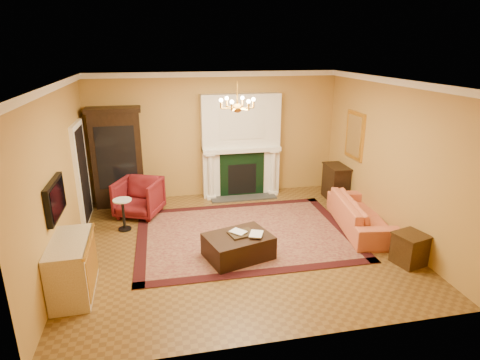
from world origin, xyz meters
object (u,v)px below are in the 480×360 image
object	(u,v)px
wingback_armchair	(139,196)
commode	(72,267)
end_table	(410,250)
console_table	(336,183)
pedestal_table	(123,212)
leather_ottoman	(238,246)
china_cabinet	(118,160)
coral_sofa	(361,209)

from	to	relation	value
wingback_armchair	commode	world-z (taller)	wingback_armchair
commode	end_table	distance (m)	5.46
wingback_armchair	end_table	distance (m)	5.51
commode	console_table	size ratio (longest dim) A/B	1.43
pedestal_table	end_table	world-z (taller)	pedestal_table
leather_ottoman	end_table	bearing A→B (deg)	-32.30
pedestal_table	china_cabinet	bearing A→B (deg)	96.00
china_cabinet	coral_sofa	world-z (taller)	china_cabinet
coral_sofa	leather_ottoman	distance (m)	2.77
pedestal_table	coral_sofa	xyz separation A→B (m)	(4.72, -0.90, 0.03)
wingback_armchair	leather_ottoman	size ratio (longest dim) A/B	0.83
wingback_armchair	coral_sofa	size ratio (longest dim) A/B	0.43
console_table	commode	bearing A→B (deg)	-151.25
commode	coral_sofa	distance (m)	5.45
coral_sofa	wingback_armchair	bearing A→B (deg)	78.77
pedestal_table	console_table	world-z (taller)	console_table
end_table	leather_ottoman	xyz separation A→B (m)	(-2.82, 0.80, -0.04)
end_table	china_cabinet	bearing A→B (deg)	142.55
end_table	leather_ottoman	bearing A→B (deg)	164.25
wingback_armchair	china_cabinet	bearing A→B (deg)	142.79
commode	coral_sofa	size ratio (longest dim) A/B	0.55
console_table	china_cabinet	bearing A→B (deg)	173.17
commode	leather_ottoman	xyz separation A→B (m)	(2.63, 0.54, -0.21)
end_table	console_table	distance (m)	3.13
china_cabinet	leather_ottoman	bearing A→B (deg)	-55.89
china_cabinet	pedestal_table	bearing A→B (deg)	-85.67
commode	end_table	xyz separation A→B (m)	(5.45, -0.25, -0.17)
china_cabinet	commode	bearing A→B (deg)	-98.57
coral_sofa	end_table	xyz separation A→B (m)	(0.14, -1.46, -0.15)
end_table	console_table	size ratio (longest dim) A/B	0.64
end_table	leather_ottoman	world-z (taller)	end_table
commode	pedestal_table	bearing A→B (deg)	72.77
end_table	console_table	world-z (taller)	console_table
china_cabinet	coral_sofa	bearing A→B (deg)	-27.65
commode	end_table	bearing A→B (deg)	-4.26
wingback_armchair	end_table	world-z (taller)	wingback_armchair
wingback_armchair	commode	bearing A→B (deg)	-84.00
pedestal_table	commode	distance (m)	2.19
wingback_armchair	end_table	size ratio (longest dim) A/B	1.74
china_cabinet	console_table	world-z (taller)	china_cabinet
china_cabinet	commode	xyz separation A→B (m)	(-0.43, -3.59, -0.66)
commode	coral_sofa	world-z (taller)	commode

